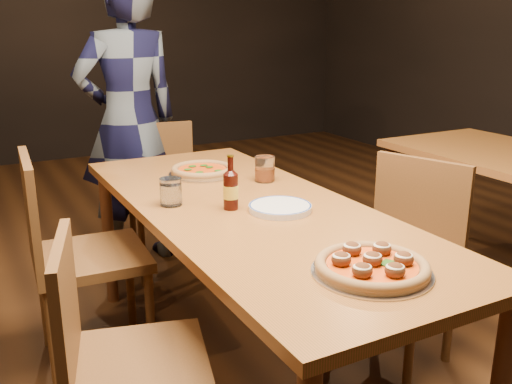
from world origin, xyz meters
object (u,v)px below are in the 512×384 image
water_glass (171,192)px  amber_glass (265,169)px  beer_bottle (231,190)px  pizza_meatball (372,266)px  chair_main_e (394,265)px  plate_stack (280,208)px  pizza_margherita (202,170)px  diner (129,122)px  table_main (250,223)px  chair_main_sw (91,255)px  chair_end (166,198)px  chair_main_nw (138,362)px

water_glass → amber_glass: (0.49, 0.13, 0.00)m
beer_bottle → amber_glass: bearing=43.0°
pizza_meatball → amber_glass: size_ratio=3.07×
chair_main_e → plate_stack: bearing=-122.1°
pizza_margherita → diner: size_ratio=0.18×
table_main → chair_main_sw: size_ratio=2.04×
diner → chair_end: bearing=110.9°
pizza_meatball → pizza_margherita: size_ratio=1.10×
chair_end → plate_stack: (0.01, -1.29, 0.31)m
chair_main_e → water_glass: (-0.83, 0.37, 0.34)m
diner → pizza_margherita: bearing=89.4°
chair_main_nw → water_glass: 0.71m
water_glass → beer_bottle: bearing=-40.2°
chair_end → pizza_meatball: size_ratio=2.60×
pizza_margherita → diner: (-0.08, 0.90, 0.10)m
chair_main_sw → plate_stack: bearing=-127.7°
table_main → pizza_margherita: size_ratio=6.37×
water_glass → chair_main_e: bearing=-23.9°
chair_main_e → pizza_margherita: bearing=-163.7°
table_main → chair_main_e: bearing=-20.4°
diner → beer_bottle: bearing=83.2°
chair_end → amber_glass: chair_end is taller
water_glass → diner: (0.21, 1.27, 0.07)m
beer_bottle → diner: (0.03, 1.43, 0.05)m
pizza_margherita → table_main: bearing=-92.8°
chair_main_sw → pizza_meatball: (0.55, -1.15, 0.28)m
chair_end → diner: size_ratio=0.52×
pizza_meatball → amber_glass: 1.03m
beer_bottle → table_main: bearing=-2.0°
table_main → chair_main_e: size_ratio=2.16×
pizza_margherita → amber_glass: 0.32m
amber_glass → pizza_margherita: bearing=130.3°
chair_main_e → amber_glass: (-0.34, 0.50, 0.34)m
chair_main_e → chair_main_nw: bearing=-102.2°
chair_main_sw → diner: 1.17m
chair_end → diner: 0.50m
table_main → chair_end: bearing=86.7°
water_glass → amber_glass: 0.51m
plate_stack → amber_glass: size_ratio=2.12×
pizza_margherita → plate_stack: pizza_margherita is taller
table_main → chair_main_sw: chair_main_sw is taller
pizza_meatball → pizza_margherita: (0.01, 1.24, -0.00)m
chair_main_nw → chair_main_e: 1.16m
chair_main_sw → plate_stack: (0.61, -0.54, 0.27)m
chair_main_sw → plate_stack: size_ratio=4.08×
chair_main_e → diner: (-0.62, 1.64, 0.41)m
table_main → chair_main_nw: (-0.58, -0.37, -0.23)m
chair_main_e → pizza_margherita: chair_main_e is taller
chair_main_sw → amber_glass: 0.84m
chair_main_sw → diner: (0.48, 0.99, 0.38)m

